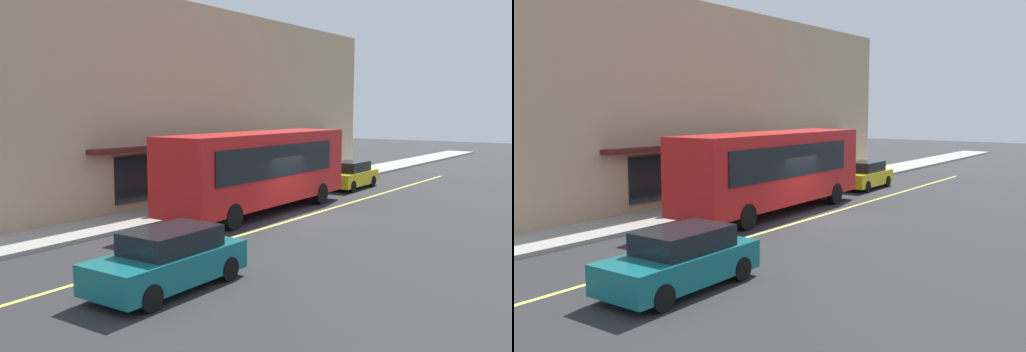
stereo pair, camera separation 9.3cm
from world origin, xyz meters
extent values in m
plane|color=#28282B|center=(0.00, 0.00, 0.00)|extent=(120.00, 120.00, 0.00)
cube|color=#9E9B93|center=(0.00, 5.04, 0.07)|extent=(80.00, 2.69, 0.15)
cube|color=#D8D14C|center=(0.00, 0.00, 0.00)|extent=(36.00, 0.16, 0.01)
cube|color=tan|center=(3.68, 12.14, 4.76)|extent=(27.69, 11.52, 9.52)
cube|color=#4C1919|center=(3.68, 6.13, 2.80)|extent=(19.38, 0.70, 0.20)
cube|color=black|center=(3.68, 6.35, 1.50)|extent=(16.61, 0.08, 2.00)
cube|color=red|center=(-0.27, 2.05, 2.00)|extent=(11.07, 2.82, 3.00)
cube|color=black|center=(5.18, 2.21, 2.36)|extent=(0.18, 2.10, 1.80)
cube|color=black|center=(-0.61, 3.31, 2.36)|extent=(8.80, 0.32, 1.32)
cube|color=black|center=(-0.53, 0.77, 2.36)|extent=(8.80, 0.32, 1.32)
cube|color=#0CF259|center=(5.25, 2.21, 3.25)|extent=(0.14, 1.90, 0.36)
cube|color=#2D2D33|center=(5.28, 2.21, 0.75)|extent=(0.23, 2.40, 0.40)
cylinder|color=black|center=(3.22, 3.28, 0.50)|extent=(1.01, 0.33, 1.00)
cylinder|color=black|center=(3.28, 1.02, 0.50)|extent=(1.01, 0.33, 1.00)
cylinder|color=black|center=(-3.82, 3.07, 0.50)|extent=(1.01, 0.33, 1.00)
cylinder|color=black|center=(-3.75, 0.81, 0.50)|extent=(1.01, 0.33, 1.00)
cylinder|color=#2D2D33|center=(7.72, 4.37, 1.75)|extent=(0.12, 0.12, 3.20)
cube|color=black|center=(7.72, 4.57, 2.90)|extent=(0.30, 0.30, 0.90)
sphere|color=red|center=(7.72, 4.74, 3.17)|extent=(0.18, 0.18, 0.18)
sphere|color=orange|center=(7.72, 4.74, 2.90)|extent=(0.18, 0.18, 0.18)
sphere|color=green|center=(7.72, 4.74, 2.63)|extent=(0.18, 0.18, 0.18)
cube|color=yellow|center=(8.97, 2.35, 0.60)|extent=(4.37, 1.97, 0.75)
cube|color=black|center=(9.12, 2.36, 1.25)|extent=(2.47, 1.61, 0.55)
cylinder|color=black|center=(7.59, 1.48, 0.32)|extent=(0.65, 0.24, 0.64)
cylinder|color=black|center=(7.52, 3.12, 0.32)|extent=(0.65, 0.24, 0.64)
cylinder|color=black|center=(10.42, 1.59, 0.32)|extent=(0.65, 0.24, 0.64)
cylinder|color=black|center=(10.36, 3.23, 0.32)|extent=(0.65, 0.24, 0.64)
cube|color=#14666B|center=(-10.20, -2.21, 0.60)|extent=(4.33, 1.87, 0.75)
cube|color=black|center=(-10.05, -2.21, 1.25)|extent=(2.43, 1.55, 0.55)
cylinder|color=black|center=(-11.61, -3.05, 0.32)|extent=(0.64, 0.23, 0.64)
cylinder|color=black|center=(-11.63, -1.41, 0.32)|extent=(0.64, 0.23, 0.64)
cylinder|color=black|center=(-8.77, -3.01, 0.32)|extent=(0.64, 0.23, 0.64)
cylinder|color=black|center=(-8.79, -1.37, 0.32)|extent=(0.64, 0.23, 0.64)
cylinder|color=black|center=(1.33, 4.57, 0.55)|extent=(0.18, 0.18, 0.81)
cylinder|color=#33388C|center=(1.33, 4.57, 1.28)|extent=(0.34, 0.34, 0.64)
sphere|color=tan|center=(1.33, 4.57, 1.71)|extent=(0.23, 0.23, 0.23)
cylinder|color=black|center=(-3.53, 4.81, 0.55)|extent=(0.18, 0.18, 0.80)
cylinder|color=#B28C33|center=(-3.53, 4.81, 1.27)|extent=(0.34, 0.34, 0.64)
sphere|color=tan|center=(-3.53, 4.81, 1.70)|extent=(0.22, 0.22, 0.22)
camera|label=1|loc=(-20.08, -12.09, 4.50)|focal=39.70mm
camera|label=2|loc=(-20.03, -12.16, 4.50)|focal=39.70mm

